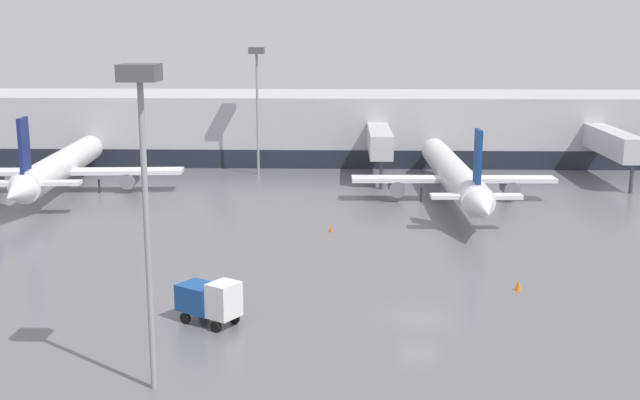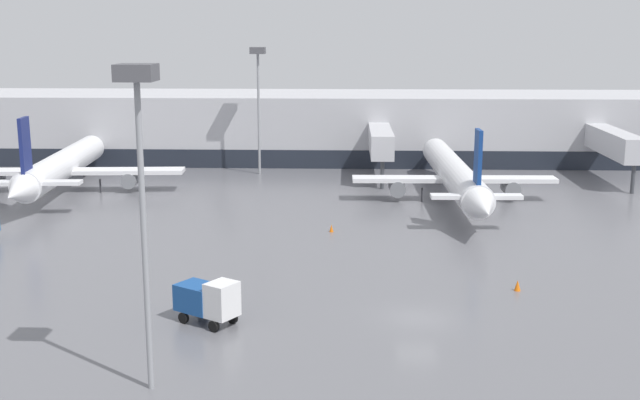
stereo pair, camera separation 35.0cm
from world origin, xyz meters
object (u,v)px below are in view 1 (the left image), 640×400
Objects in this scene: service_truck_3 at (210,299)px; traffic_cone_2 at (518,285)px; traffic_cone_0 at (331,228)px; parked_jet_1 at (60,167)px; apron_light_mast_6 at (142,133)px; apron_light_mast_1 at (257,72)px; parked_jet_0 at (453,174)px.

service_truck_3 is 5.82× the size of traffic_cone_2.
parked_jet_1 is at bearing 151.02° from traffic_cone_0.
traffic_cone_2 is at bearing 36.56° from apron_light_mast_6.
traffic_cone_2 is at bearing 51.96° from service_truck_3.
apron_light_mast_1 reaches higher than parked_jet_1.
parked_jet_0 is 41.55m from service_truck_3.
apron_light_mast_6 is at bearing 154.07° from parked_jet_0.
parked_jet_0 is 2.45× the size of apron_light_mast_1.
traffic_cone_0 is 20.63m from traffic_cone_2.
parked_jet_0 is at bearing 65.27° from apron_light_mast_6.
parked_jet_1 reaches higher than service_truck_3.
traffic_cone_2 is (20.35, 7.01, -1.21)m from service_truck_3.
apron_light_mast_1 is 0.95× the size of apron_light_mast_6.
traffic_cone_2 is 0.05× the size of apron_light_mast_1.
apron_light_mast_1 is 60.44m from apron_light_mast_6.
traffic_cone_2 is 0.05× the size of apron_light_mast_6.
parked_jet_0 reaches higher than traffic_cone_2.
parked_jet_1 is 50.64× the size of traffic_cone_0.
apron_light_mast_1 reaches higher than parked_jet_0.
apron_light_mast_1 reaches higher than traffic_cone_2.
traffic_cone_2 reaches higher than traffic_cone_0.
traffic_cone_0 is 0.04× the size of apron_light_mast_1.
apron_light_mast_6 is at bearing -143.44° from traffic_cone_2.
apron_light_mast_1 is at bearing 91.03° from apron_light_mast_6.
service_truck_3 reaches higher than traffic_cone_2.
parked_jet_1 is 34.60m from traffic_cone_0.
parked_jet_0 reaches higher than service_truck_3.
parked_jet_0 is 8.70× the size of service_truck_3.
apron_light_mast_1 is at bearing 55.09° from parked_jet_0.
traffic_cone_0 is 32.43m from apron_light_mast_1.
parked_jet_0 is 56.13× the size of traffic_cone_0.
apron_light_mast_6 is (-8.46, -31.91, 12.67)m from traffic_cone_0.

